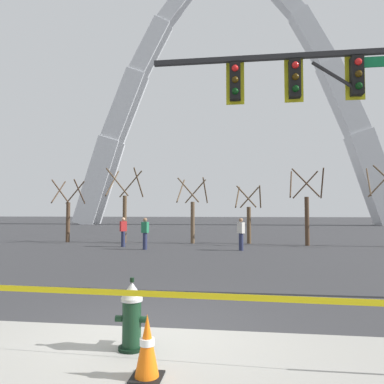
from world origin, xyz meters
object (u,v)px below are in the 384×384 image
at_px(traffic_cone_by_hydrant, 147,347).
at_px(traffic_signal_gantry, 342,110).
at_px(monument_arch, 230,107).
at_px(pedestrian_walking_right, 241,234).
at_px(pedestrian_walking_left, 145,233).
at_px(fire_hydrant, 132,316).
at_px(pedestrian_standing_center, 123,232).

bearing_deg(traffic_cone_by_hydrant, traffic_signal_gantry, 52.71).
xyz_separation_m(traffic_cone_by_hydrant, traffic_signal_gantry, (3.43, 4.50, 3.91)).
height_order(monument_arch, pedestrian_walking_right, monument_arch).
xyz_separation_m(monument_arch, pedestrian_walking_left, (-3.34, -34.34, -16.34)).
xyz_separation_m(traffic_cone_by_hydrant, pedestrian_walking_left, (-3.68, 13.64, 0.46)).
distance_m(traffic_cone_by_hydrant, pedestrian_walking_left, 14.14).
relative_size(fire_hydrant, monument_arch, 0.02).
relative_size(traffic_cone_by_hydrant, pedestrian_walking_left, 0.46).
xyz_separation_m(fire_hydrant, traffic_signal_gantry, (3.86, 3.69, 3.80)).
distance_m(traffic_cone_by_hydrant, pedestrian_walking_right, 13.88).
relative_size(traffic_cone_by_hydrant, monument_arch, 0.02).
relative_size(traffic_signal_gantry, pedestrian_standing_center, 4.04).
height_order(traffic_cone_by_hydrant, monument_arch, monument_arch).
bearing_deg(pedestrian_walking_left, fire_hydrant, -75.79).
bearing_deg(traffic_cone_by_hydrant, pedestrian_walking_right, 85.41).
relative_size(monument_arch, pedestrian_walking_left, 29.23).
xyz_separation_m(traffic_signal_gantry, monument_arch, (-3.77, 43.48, 12.89)).
bearing_deg(fire_hydrant, traffic_signal_gantry, 43.73).
xyz_separation_m(fire_hydrant, pedestrian_standing_center, (-4.79, 14.04, 0.35)).
bearing_deg(pedestrian_walking_left, monument_arch, 84.45).
relative_size(monument_arch, pedestrian_standing_center, 29.23).
distance_m(fire_hydrant, pedestrian_walking_right, 13.11).
height_order(traffic_cone_by_hydrant, pedestrian_standing_center, pedestrian_standing_center).
relative_size(pedestrian_walking_left, pedestrian_walking_right, 1.00).
distance_m(pedestrian_standing_center, pedestrian_walking_right, 6.41).
xyz_separation_m(traffic_signal_gantry, pedestrian_walking_right, (-2.32, 9.33, -3.45)).
height_order(fire_hydrant, traffic_cone_by_hydrant, fire_hydrant).
height_order(pedestrian_walking_left, pedestrian_standing_center, same).
bearing_deg(pedestrian_standing_center, traffic_signal_gantry, -50.13).
relative_size(pedestrian_walking_left, pedestrian_standing_center, 1.00).
bearing_deg(traffic_signal_gantry, pedestrian_walking_right, 103.95).
height_order(fire_hydrant, pedestrian_walking_right, pedestrian_walking_right).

